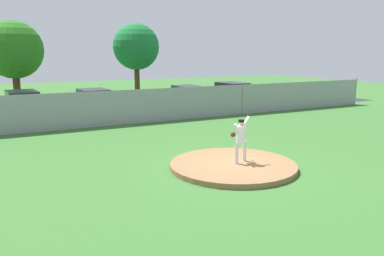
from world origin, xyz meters
TOP-DOWN VIEW (x-y plane):
  - ground_plane at (0.00, 6.00)m, footprint 80.00×80.00m
  - asphalt_strip at (0.00, 14.50)m, footprint 44.00×7.00m
  - pitchers_mound at (0.00, 0.00)m, footprint 4.52×4.52m
  - pitcher_youth at (0.28, -0.03)m, footprint 0.80×0.32m
  - baseball at (0.82, -0.03)m, footprint 0.07×0.07m
  - chainlink_fence at (-0.00, 10.00)m, footprint 36.72×0.07m
  - parked_car_navy at (-1.56, 14.32)m, footprint 2.12×4.11m
  - parked_car_silver at (-5.87, 14.75)m, footprint 2.16×4.84m
  - parked_car_slate at (9.72, 14.82)m, footprint 2.21×4.81m
  - parked_car_charcoal at (5.53, 14.36)m, footprint 1.92×4.78m
  - traffic_cone_orange at (0.10, 14.27)m, footprint 0.40×0.40m
  - tree_slender_far at (-5.74, 22.57)m, footprint 4.55×4.55m
  - tree_broad_left at (4.23, 22.12)m, footprint 4.11×4.11m

SIDE VIEW (x-z plane):
  - ground_plane at x=0.00m, z-range 0.00..0.00m
  - asphalt_strip at x=0.00m, z-range 0.00..0.01m
  - pitchers_mound at x=0.00m, z-range 0.00..0.18m
  - baseball at x=0.82m, z-range 0.18..0.26m
  - traffic_cone_orange at x=0.10m, z-range -0.01..0.54m
  - parked_car_charcoal at x=5.53m, z-range -0.03..1.63m
  - parked_car_navy at x=-1.56m, z-range -0.04..1.67m
  - parked_car_slate at x=9.72m, z-range -0.04..1.69m
  - parked_car_silver at x=-5.87m, z-range -0.04..1.71m
  - chainlink_fence at x=0.00m, z-range -0.05..2.04m
  - pitcher_youth at x=0.28m, z-range 0.32..1.98m
  - tree_slender_far at x=-5.74m, z-range 0.99..7.58m
  - tree_broad_left at x=4.23m, z-range 1.25..7.91m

